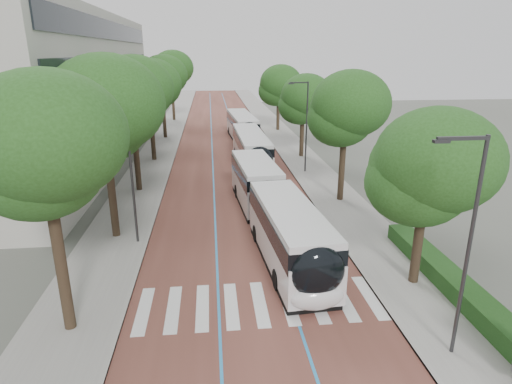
# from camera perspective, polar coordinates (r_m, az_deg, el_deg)

# --- Properties ---
(ground) EXTENTS (160.00, 160.00, 0.00)m
(ground) POSITION_cam_1_polar(r_m,az_deg,el_deg) (18.57, 0.23, -16.39)
(ground) COLOR #51544C
(ground) RESTS_ON ground
(road) EXTENTS (11.00, 140.00, 0.02)m
(road) POSITION_cam_1_polar(r_m,az_deg,el_deg) (56.21, -4.29, 7.35)
(road) COLOR brown
(road) RESTS_ON ground
(sidewalk_left) EXTENTS (4.00, 140.00, 0.12)m
(sidewalk_left) POSITION_cam_1_polar(r_m,az_deg,el_deg) (56.48, -11.97, 7.11)
(sidewalk_left) COLOR gray
(sidewalk_left) RESTS_ON ground
(sidewalk_right) EXTENTS (4.00, 140.00, 0.12)m
(sidewalk_right) POSITION_cam_1_polar(r_m,az_deg,el_deg) (56.93, 3.34, 7.56)
(sidewalk_right) COLOR gray
(sidewalk_right) RESTS_ON ground
(kerb_left) EXTENTS (0.20, 140.00, 0.14)m
(kerb_left) POSITION_cam_1_polar(r_m,az_deg,el_deg) (56.32, -10.04, 7.19)
(kerb_left) COLOR gray
(kerb_left) RESTS_ON ground
(kerb_right) EXTENTS (0.20, 140.00, 0.14)m
(kerb_right) POSITION_cam_1_polar(r_m,az_deg,el_deg) (56.65, 1.43, 7.53)
(kerb_right) COLOR gray
(kerb_right) RESTS_ON ground
(zebra_crossing) EXTENTS (10.55, 3.60, 0.01)m
(zebra_crossing) POSITION_cam_1_polar(r_m,az_deg,el_deg) (19.40, 0.50, -14.62)
(zebra_crossing) COLOR silver
(zebra_crossing) RESTS_ON ground
(lane_line_left) EXTENTS (0.12, 126.00, 0.01)m
(lane_line_left) POSITION_cam_1_polar(r_m,az_deg,el_deg) (56.19, -5.93, 7.31)
(lane_line_left) COLOR #2886CA
(lane_line_left) RESTS_ON road
(lane_line_right) EXTENTS (0.12, 126.00, 0.01)m
(lane_line_right) POSITION_cam_1_polar(r_m,az_deg,el_deg) (56.28, -2.65, 7.41)
(lane_line_right) COLOR #2886CA
(lane_line_right) RESTS_ON road
(office_building) EXTENTS (18.11, 40.00, 14.00)m
(office_building) POSITION_cam_1_polar(r_m,az_deg,el_deg) (46.84, -29.03, 11.65)
(office_building) COLOR #A5A499
(office_building) RESTS_ON ground
(hedge) EXTENTS (1.20, 14.00, 0.80)m
(hedge) POSITION_cam_1_polar(r_m,az_deg,el_deg) (21.16, 26.16, -12.12)
(hedge) COLOR #1B3F16
(hedge) RESTS_ON sidewalk_right
(streetlight_near) EXTENTS (1.82, 0.20, 8.00)m
(streetlight_near) POSITION_cam_1_polar(r_m,az_deg,el_deg) (15.83, 26.24, -4.98)
(streetlight_near) COLOR #303032
(streetlight_near) RESTS_ON sidewalk_right
(streetlight_far) EXTENTS (1.82, 0.20, 8.00)m
(streetlight_far) POSITION_cam_1_polar(r_m,az_deg,el_deg) (38.54, 6.53, 9.54)
(streetlight_far) COLOR #303032
(streetlight_far) RESTS_ON sidewalk_right
(lamp_post_left) EXTENTS (0.14, 0.14, 8.00)m
(lamp_post_left) POSITION_cam_1_polar(r_m,az_deg,el_deg) (24.47, -16.25, 2.24)
(lamp_post_left) COLOR #303032
(lamp_post_left) RESTS_ON sidewalk_left
(trees_left) EXTENTS (6.37, 60.89, 10.28)m
(trees_left) POSITION_cam_1_polar(r_m,az_deg,el_deg) (42.35, -14.34, 13.21)
(trees_left) COLOR black
(trees_left) RESTS_ON ground
(trees_right) EXTENTS (5.74, 47.60, 8.86)m
(trees_right) POSITION_cam_1_polar(r_m,az_deg,el_deg) (39.31, 7.93, 11.28)
(trees_right) COLOR black
(trees_right) RESTS_ON ground
(lead_bus) EXTENTS (3.87, 18.53, 3.20)m
(lead_bus) POSITION_cam_1_polar(r_m,az_deg,el_deg) (25.40, 2.28, -2.36)
(lead_bus) COLOR black
(lead_bus) RESTS_ON ground
(bus_queued_0) EXTENTS (2.85, 12.46, 3.20)m
(bus_queued_0) POSITION_cam_1_polar(r_m,az_deg,el_deg) (40.85, -0.61, 5.59)
(bus_queued_0) COLOR silver
(bus_queued_0) RESTS_ON ground
(bus_queued_1) EXTENTS (3.30, 12.53, 3.20)m
(bus_queued_1) POSITION_cam_1_polar(r_m,az_deg,el_deg) (53.41, -1.83, 8.58)
(bus_queued_1) COLOR silver
(bus_queued_1) RESTS_ON ground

